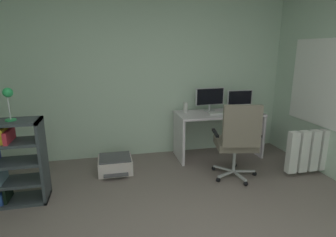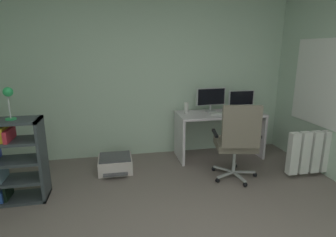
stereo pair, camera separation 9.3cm
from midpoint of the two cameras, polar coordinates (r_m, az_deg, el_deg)
name	(u,v)px [view 1 (the left image)]	position (r m, az deg, el deg)	size (l,w,h in m)	color
wall_back	(145,76)	(4.37, -5.49, 8.91)	(4.62, 0.10, 2.58)	silver
window_pane	(334,85)	(4.16, 31.02, 6.11)	(0.01, 1.51, 1.11)	white
window_frame	(334,85)	(4.16, 30.95, 6.11)	(0.02, 1.59, 1.19)	white
desk	(218,125)	(4.41, 9.94, -1.27)	(1.35, 0.60, 0.73)	silver
monitor_main	(210,98)	(4.41, 8.17, 4.38)	(0.49, 0.18, 0.38)	#B2B5B7
monitor_secondary	(240,99)	(4.63, 14.25, 4.08)	(0.43, 0.18, 0.32)	#B2B5B7
keyboard	(220,113)	(4.29, 10.20, 1.16)	(0.34, 0.13, 0.02)	silver
computer_mouse	(235,111)	(4.43, 13.28, 1.49)	(0.06, 0.10, 0.03)	black
desktop_speaker	(186,108)	(4.26, 3.07, 2.30)	(0.07, 0.07, 0.17)	silver
office_chair	(238,139)	(3.63, 13.70, -4.17)	(0.64, 0.63, 1.05)	#B7BABC
bookshelf	(2,163)	(3.56, -32.14, -7.96)	(0.74, 0.34, 0.96)	#373E43
desk_lamp	(8,97)	(3.33, -31.24, 3.86)	(0.12, 0.11, 0.35)	green
printer	(115,164)	(4.01, -11.69, -9.40)	(0.47, 0.51, 0.22)	silver
radiator	(319,150)	(4.29, 28.54, -5.84)	(0.96, 0.10, 0.58)	white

